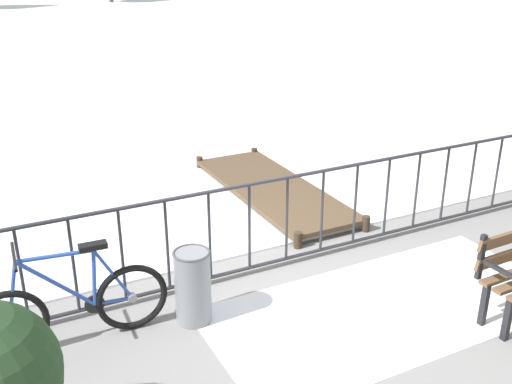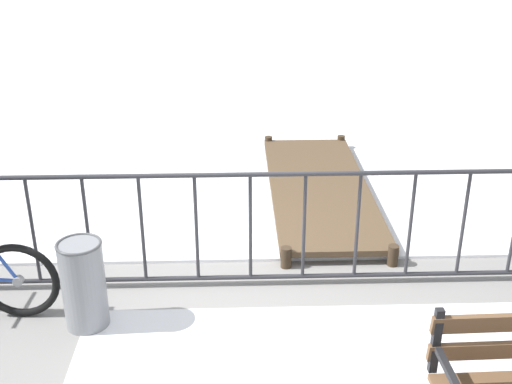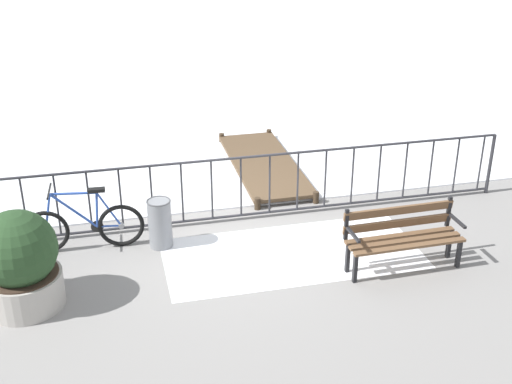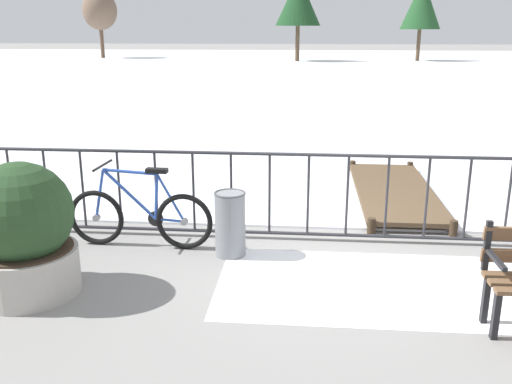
{
  "view_description": "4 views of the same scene",
  "coord_description": "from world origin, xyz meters",
  "px_view_note": "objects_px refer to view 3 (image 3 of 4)",
  "views": [
    {
      "loc": [
        -2.73,
        -5.06,
        3.27
      ],
      "look_at": [
        -0.1,
        0.1,
        0.91
      ],
      "focal_mm": 41.59,
      "sensor_mm": 36.0,
      "label": 1
    },
    {
      "loc": [
        0.11,
        -4.83,
        3.04
      ],
      "look_at": [
        0.28,
        0.21,
        0.8
      ],
      "focal_mm": 45.12,
      "sensor_mm": 36.0,
      "label": 2
    },
    {
      "loc": [
        -1.71,
        -9.08,
        4.83
      ],
      "look_at": [
        0.27,
        -0.8,
        0.84
      ],
      "focal_mm": 46.73,
      "sensor_mm": 36.0,
      "label": 3
    },
    {
      "loc": [
        -0.27,
        -6.36,
        2.46
      ],
      "look_at": [
        -0.86,
        0.2,
        0.53
      ],
      "focal_mm": 39.59,
      "sensor_mm": 36.0,
      "label": 4
    }
  ],
  "objects_px": {
    "bicycle_near_railing": "(84,226)",
    "trash_bin": "(160,223)",
    "park_bench": "(402,233)",
    "planter_with_shrub": "(20,262)"
  },
  "relations": [
    {
      "from": "bicycle_near_railing",
      "to": "trash_bin",
      "type": "height_order",
      "value": "bicycle_near_railing"
    },
    {
      "from": "bicycle_near_railing",
      "to": "park_bench",
      "type": "distance_m",
      "value": 4.46
    },
    {
      "from": "bicycle_near_railing",
      "to": "trash_bin",
      "type": "distance_m",
      "value": 1.08
    },
    {
      "from": "park_bench",
      "to": "trash_bin",
      "type": "distance_m",
      "value": 3.41
    },
    {
      "from": "park_bench",
      "to": "trash_bin",
      "type": "bearing_deg",
      "value": 157.16
    },
    {
      "from": "planter_with_shrub",
      "to": "trash_bin",
      "type": "height_order",
      "value": "planter_with_shrub"
    },
    {
      "from": "bicycle_near_railing",
      "to": "planter_with_shrub",
      "type": "relative_size",
      "value": 1.33
    },
    {
      "from": "planter_with_shrub",
      "to": "trash_bin",
      "type": "xyz_separation_m",
      "value": [
        1.81,
        1.1,
        -0.24
      ]
    },
    {
      "from": "bicycle_near_railing",
      "to": "trash_bin",
      "type": "bearing_deg",
      "value": -8.18
    },
    {
      "from": "planter_with_shrub",
      "to": "trash_bin",
      "type": "distance_m",
      "value": 2.13
    }
  ]
}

